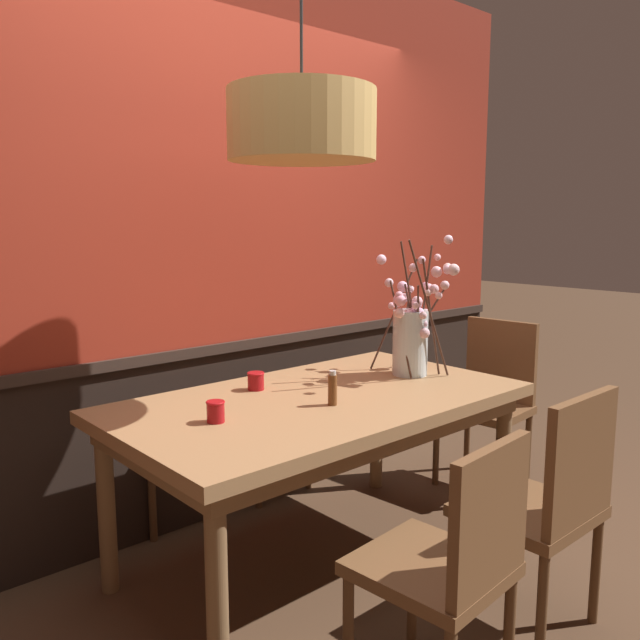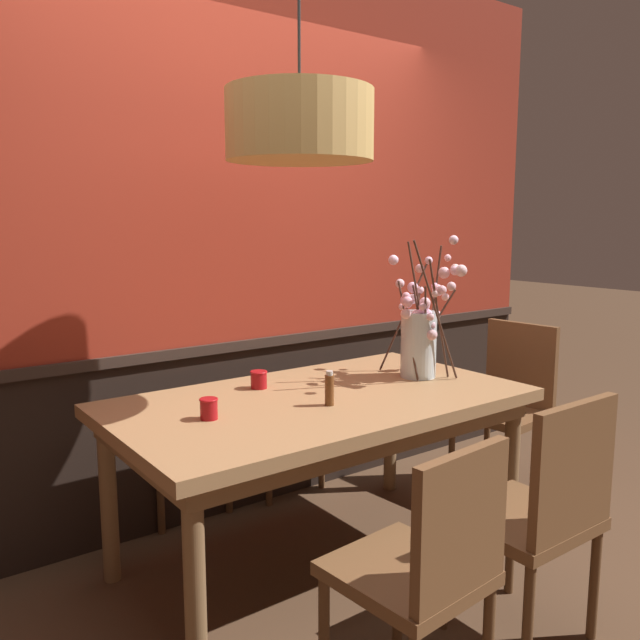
{
  "view_description": "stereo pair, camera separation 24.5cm",
  "coord_description": "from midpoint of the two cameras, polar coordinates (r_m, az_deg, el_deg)",
  "views": [
    {
      "loc": [
        -1.78,
        -1.99,
        1.5
      ],
      "look_at": [
        0.0,
        0.0,
        1.09
      ],
      "focal_mm": 36.3,
      "sensor_mm": 36.0,
      "label": 1
    },
    {
      "loc": [
        -1.59,
        -2.15,
        1.5
      ],
      "look_at": [
        0.0,
        0.0,
        1.09
      ],
      "focal_mm": 36.3,
      "sensor_mm": 36.0,
      "label": 2
    }
  ],
  "objects": [
    {
      "name": "back_wall",
      "position": [
        3.28,
        -10.98,
        7.37
      ],
      "size": [
        4.34,
        0.14,
        2.88
      ],
      "color": "black",
      "rests_on": "ground"
    },
    {
      "name": "candle_holder_nearer_center",
      "position": [
        2.89,
        -8.12,
        -5.36
      ],
      "size": [
        0.08,
        0.08,
        0.08
      ],
      "color": "#9E0F14",
      "rests_on": "dining_table"
    },
    {
      "name": "chair_far_side_left",
      "position": [
        3.45,
        -16.08,
        -8.01
      ],
      "size": [
        0.44,
        0.42,
        0.95
      ],
      "color": "brown",
      "rests_on": "ground"
    },
    {
      "name": "chair_near_side_left",
      "position": [
        2.07,
        7.96,
        -20.33
      ],
      "size": [
        0.44,
        0.46,
        0.88
      ],
      "color": "brown",
      "rests_on": "ground"
    },
    {
      "name": "chair_head_east_end",
      "position": [
        3.8,
        13.02,
        -6.38
      ],
      "size": [
        0.44,
        0.48,
        0.93
      ],
      "color": "brown",
      "rests_on": "ground"
    },
    {
      "name": "vase_with_blossoms",
      "position": [
        3.12,
        5.88,
        -1.17
      ],
      "size": [
        0.36,
        0.58,
        0.68
      ],
      "color": "silver",
      "rests_on": "dining_table"
    },
    {
      "name": "chair_far_side_right",
      "position": [
        3.69,
        -7.82,
        -6.64
      ],
      "size": [
        0.45,
        0.45,
        0.93
      ],
      "color": "brown",
      "rests_on": "ground"
    },
    {
      "name": "chair_near_side_right",
      "position": [
        2.49,
        16.69,
        -14.96
      ],
      "size": [
        0.45,
        0.42,
        0.92
      ],
      "color": "brown",
      "rests_on": "ground"
    },
    {
      "name": "dining_table",
      "position": [
        2.8,
        -2.54,
        -8.42
      ],
      "size": [
        1.76,
        0.99,
        0.76
      ],
      "color": "#997047",
      "rests_on": "ground"
    },
    {
      "name": "candle_holder_nearer_edge",
      "position": [
        2.47,
        -12.05,
        -7.92
      ],
      "size": [
        0.07,
        0.07,
        0.08
      ],
      "color": "#9E0F14",
      "rests_on": "dining_table"
    },
    {
      "name": "condiment_bottle",
      "position": [
        2.62,
        -1.58,
        -6.11
      ],
      "size": [
        0.04,
        0.04,
        0.14
      ],
      "color": "brown",
      "rests_on": "dining_table"
    },
    {
      "name": "ground_plane",
      "position": [
        3.06,
        -2.45,
        -20.53
      ],
      "size": [
        24.0,
        24.0,
        0.0
      ],
      "primitive_type": "plane",
      "color": "#4C3321"
    },
    {
      "name": "pendant_lamp",
      "position": [
        2.6,
        -4.44,
        16.73
      ],
      "size": [
        0.58,
        0.58,
        1.15
      ],
      "color": "tan"
    }
  ]
}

